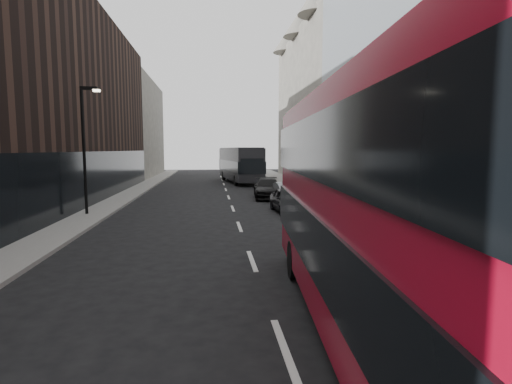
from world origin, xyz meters
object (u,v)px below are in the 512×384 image
object	(u,v)px
car_c	(268,188)
red_bus	(387,203)
car_a	(289,200)
street_lamp	(85,141)
car_b	(288,193)
grey_bus	(240,164)

from	to	relation	value
car_c	red_bus	bearing A→B (deg)	-87.86
car_c	car_a	bearing A→B (deg)	-83.46
red_bus	car_a	world-z (taller)	red_bus
red_bus	car_a	size ratio (longest dim) A/B	2.89
street_lamp	car_b	distance (m)	13.41
car_a	car_c	bearing A→B (deg)	88.60
street_lamp	grey_bus	world-z (taller)	street_lamp
street_lamp	red_bus	distance (m)	18.91
street_lamp	car_b	size ratio (longest dim) A/B	1.62
car_b	grey_bus	bearing A→B (deg)	93.51
red_bus	car_c	xyz separation A→B (m)	(1.03, 23.11, -1.97)
car_a	car_c	distance (m)	7.15
car_a	car_b	xyz separation A→B (m)	(0.75, 4.25, -0.01)
grey_bus	red_bus	bearing A→B (deg)	-97.41
grey_bus	car_a	xyz separation A→B (m)	(1.35, -21.85, -1.38)
grey_bus	car_b	world-z (taller)	grey_bus
grey_bus	car_b	size ratio (longest dim) A/B	2.87
street_lamp	red_bus	world-z (taller)	street_lamp
street_lamp	car_a	distance (m)	11.96
street_lamp	grey_bus	size ratio (longest dim) A/B	0.56
street_lamp	car_c	size ratio (longest dim) A/B	1.34
red_bus	car_b	size ratio (longest dim) A/B	2.85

